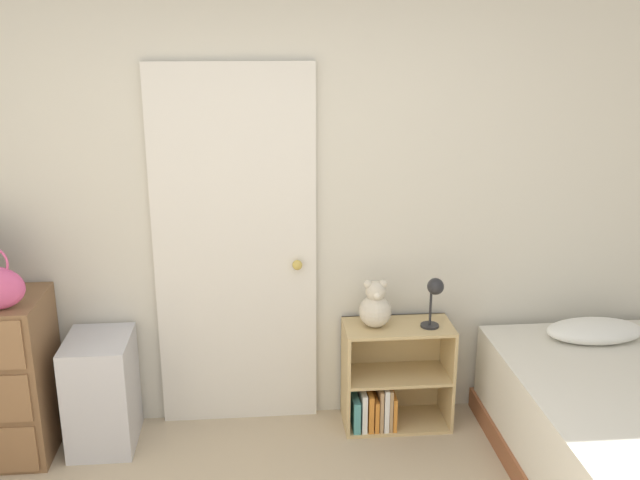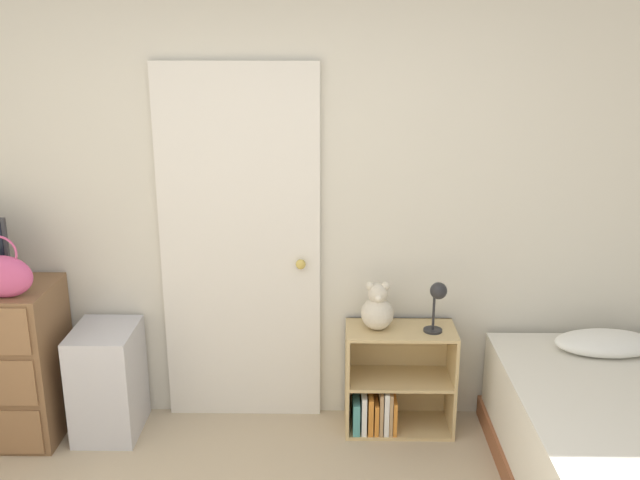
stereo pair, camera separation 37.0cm
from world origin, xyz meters
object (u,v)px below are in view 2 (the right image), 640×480
(handbag, at_px, (2,276))
(desk_lamp, at_px, (438,297))
(bookshelf, at_px, (391,387))
(storage_bin, at_px, (108,381))
(teddy_bear, at_px, (377,309))

(handbag, distance_m, desk_lamp, 2.26)
(handbag, relative_size, desk_lamp, 1.15)
(bookshelf, bearing_deg, storage_bin, -177.81)
(bookshelf, distance_m, desk_lamp, 0.61)
(desk_lamp, bearing_deg, bookshelf, 168.82)
(handbag, bearing_deg, teddy_bear, 6.92)
(handbag, xyz_separation_m, desk_lamp, (2.25, 0.19, -0.18))
(bookshelf, relative_size, teddy_bear, 2.23)
(teddy_bear, distance_m, desk_lamp, 0.33)
(handbag, xyz_separation_m, bookshelf, (2.02, 0.24, -0.75))
(storage_bin, relative_size, teddy_bear, 2.27)
(storage_bin, distance_m, bookshelf, 1.60)
(handbag, relative_size, storage_bin, 0.53)
(storage_bin, height_order, teddy_bear, teddy_bear)
(desk_lamp, bearing_deg, storage_bin, -179.50)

